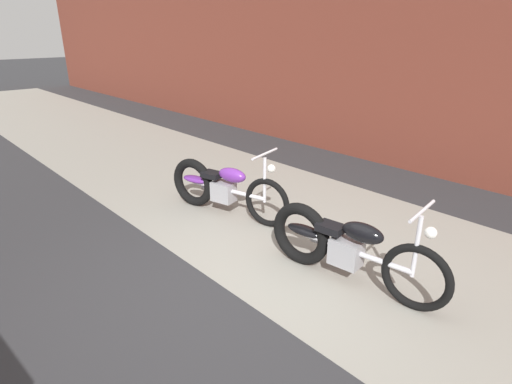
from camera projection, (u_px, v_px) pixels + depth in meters
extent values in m
plane|color=#2D2D30|center=(231.00, 292.00, 4.22)|extent=(80.00, 80.00, 0.00)
cube|color=gray|center=(336.00, 237.00, 5.32)|extent=(36.00, 3.50, 0.01)
cube|color=brown|center=(479.00, 29.00, 6.59)|extent=(36.00, 0.50, 4.99)
torus|color=black|center=(267.00, 203.00, 5.52)|extent=(0.68, 0.24, 0.68)
torus|color=black|center=(193.00, 182.00, 6.18)|extent=(0.74, 0.30, 0.73)
cylinder|color=silver|center=(228.00, 190.00, 5.84)|extent=(1.21, 0.35, 0.06)
cube|color=#99999E|center=(224.00, 192.00, 5.90)|extent=(0.36, 0.29, 0.28)
ellipsoid|color=#6B2D93|center=(232.00, 175.00, 5.71)|extent=(0.47, 0.29, 0.20)
ellipsoid|color=#6B2D93|center=(195.00, 179.00, 6.13)|extent=(0.47, 0.28, 0.10)
cube|color=black|center=(212.00, 175.00, 5.92)|extent=(0.32, 0.26, 0.08)
cylinder|color=silver|center=(265.00, 180.00, 5.43)|extent=(0.05, 0.05, 0.62)
cylinder|color=silver|center=(265.00, 154.00, 5.30)|extent=(0.17, 0.57, 0.03)
sphere|color=white|center=(271.00, 169.00, 5.31)|extent=(0.11, 0.11, 0.11)
cylinder|color=silver|center=(217.00, 190.00, 6.16)|extent=(0.55, 0.19, 0.06)
torus|color=black|center=(416.00, 278.00, 3.86)|extent=(0.68, 0.16, 0.68)
torus|color=black|center=(301.00, 234.00, 4.63)|extent=(0.74, 0.22, 0.73)
cylinder|color=silver|center=(353.00, 251.00, 4.23)|extent=(1.23, 0.21, 0.06)
cube|color=#99999E|center=(346.00, 252.00, 4.29)|extent=(0.34, 0.26, 0.28)
ellipsoid|color=black|center=(363.00, 233.00, 4.10)|extent=(0.46, 0.24, 0.20)
ellipsoid|color=black|center=(305.00, 230.00, 4.58)|extent=(0.46, 0.23, 0.10)
cube|color=black|center=(331.00, 228.00, 4.33)|extent=(0.30, 0.23, 0.08)
cylinder|color=silver|center=(417.00, 247.00, 3.77)|extent=(0.05, 0.05, 0.62)
cylinder|color=silver|center=(422.00, 211.00, 3.64)|extent=(0.10, 0.58, 0.03)
sphere|color=white|center=(431.00, 233.00, 3.64)|extent=(0.11, 0.11, 0.11)
cylinder|color=silver|center=(333.00, 246.00, 4.57)|extent=(0.55, 0.13, 0.06)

